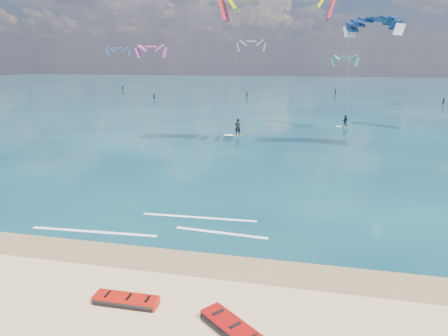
% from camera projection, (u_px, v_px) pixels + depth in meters
% --- Properties ---
extents(ground, '(320.00, 320.00, 0.00)m').
position_uv_depth(ground, '(245.00, 128.00, 53.79)').
color(ground, tan).
rests_on(ground, ground).
extents(wet_sand_strip, '(320.00, 2.40, 0.01)m').
position_uv_depth(wet_sand_strip, '(119.00, 254.00, 18.91)').
color(wet_sand_strip, brown).
rests_on(wet_sand_strip, ground).
extents(sea, '(320.00, 200.00, 0.04)m').
position_uv_depth(sea, '(281.00, 91.00, 114.11)').
color(sea, '#0A293B').
rests_on(sea, ground).
extents(packed_kite_left, '(2.67, 1.01, 0.36)m').
position_uv_depth(packed_kite_left, '(126.00, 304.00, 15.10)').
color(packed_kite_left, '#B41509').
rests_on(packed_kite_left, ground).
extents(packed_kite_mid, '(2.92, 2.65, 0.42)m').
position_uv_depth(packed_kite_mid, '(232.00, 333.00, 13.50)').
color(packed_kite_mid, '#A00C0B').
rests_on(packed_kite_mid, ground).
extents(kitesurfer_main, '(13.77, 10.48, 17.26)m').
position_uv_depth(kitesurfer_main, '(256.00, 61.00, 40.90)').
color(kitesurfer_main, gold).
rests_on(kitesurfer_main, sea).
extents(kitesurfer_far, '(7.83, 6.89, 14.92)m').
position_uv_depth(kitesurfer_far, '(360.00, 68.00, 49.83)').
color(kitesurfer_far, gold).
rests_on(kitesurfer_far, sea).
extents(shoreline_foam, '(12.73, 3.65, 0.01)m').
position_uv_depth(shoreline_foam, '(167.00, 226.00, 21.94)').
color(shoreline_foam, white).
rests_on(shoreline_foam, ground).
extents(distant_kites, '(84.87, 26.70, 12.66)m').
position_uv_depth(distant_kites, '(253.00, 73.00, 90.35)').
color(distant_kites, '#E4439F').
rests_on(distant_kites, ground).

